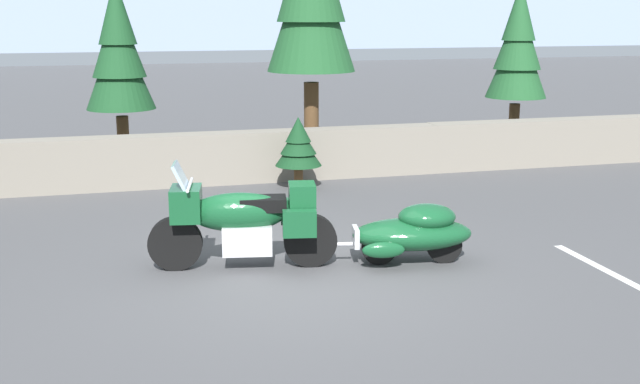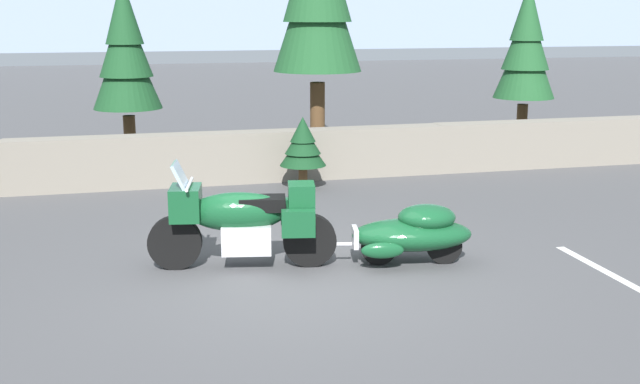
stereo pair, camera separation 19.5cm
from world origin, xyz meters
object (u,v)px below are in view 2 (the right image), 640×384
touring_motorcycle (242,219)px  pine_tree_far_right (125,50)px  car_shaped_trailer (413,232)px  pine_tree_secondary (526,46)px

touring_motorcycle → pine_tree_far_right: bearing=100.5°
touring_motorcycle → car_shaped_trailer: 2.13m
pine_tree_far_right → car_shaped_trailer: bearing=-64.8°
pine_tree_secondary → pine_tree_far_right: (-8.49, 0.09, 0.00)m
car_shaped_trailer → pine_tree_far_right: 8.04m
pine_tree_secondary → pine_tree_far_right: bearing=179.4°
pine_tree_secondary → pine_tree_far_right: 8.49m
touring_motorcycle → pine_tree_far_right: size_ratio=0.61×
touring_motorcycle → pine_tree_far_right: pine_tree_far_right is taller
touring_motorcycle → pine_tree_secondary: size_ratio=0.61×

